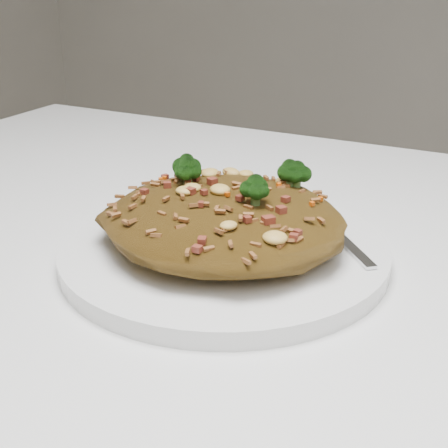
{
  "coord_description": "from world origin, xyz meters",
  "views": [
    {
      "loc": [
        0.09,
        -0.36,
        0.97
      ],
      "look_at": [
        -0.11,
        0.03,
        0.78
      ],
      "focal_mm": 50.0,
      "sensor_mm": 36.0,
      "label": 1
    }
  ],
  "objects_px": {
    "plate": "(224,250)",
    "fried_rice": "(225,210)",
    "dining_table": "(338,415)",
    "fork": "(331,228)"
  },
  "relations": [
    {
      "from": "dining_table",
      "to": "plate",
      "type": "height_order",
      "value": "plate"
    },
    {
      "from": "dining_table",
      "to": "plate",
      "type": "bearing_deg",
      "value": 164.62
    },
    {
      "from": "dining_table",
      "to": "fork",
      "type": "relative_size",
      "value": 9.11
    },
    {
      "from": "dining_table",
      "to": "fork",
      "type": "bearing_deg",
      "value": 115.18
    },
    {
      "from": "dining_table",
      "to": "plate",
      "type": "relative_size",
      "value": 4.73
    },
    {
      "from": "dining_table",
      "to": "fried_rice",
      "type": "distance_m",
      "value": 0.17
    },
    {
      "from": "plate",
      "to": "fried_rice",
      "type": "bearing_deg",
      "value": 89.55
    },
    {
      "from": "dining_table",
      "to": "plate",
      "type": "distance_m",
      "value": 0.15
    },
    {
      "from": "plate",
      "to": "fork",
      "type": "xyz_separation_m",
      "value": [
        0.07,
        0.06,
        0.01
      ]
    },
    {
      "from": "plate",
      "to": "fork",
      "type": "height_order",
      "value": "fork"
    }
  ]
}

